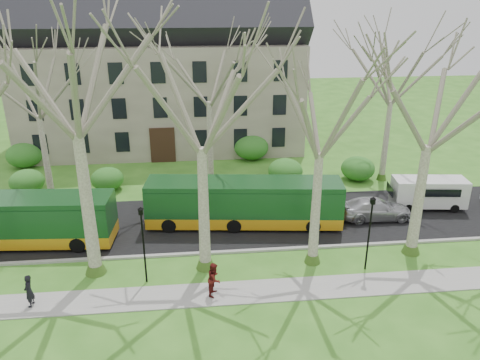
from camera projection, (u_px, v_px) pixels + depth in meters
The scene contains 15 objects.
ground at pixel (256, 265), 26.38m from camera, with size 120.00×120.00×0.00m, color #346E1F.
sidewalk at pixel (262, 291), 24.07m from camera, with size 70.00×2.00×0.06m, color gray.
road at pixel (245, 221), 31.45m from camera, with size 80.00×8.00×0.06m, color black.
curb at pixel (253, 251), 27.74m from camera, with size 80.00×0.25×0.14m, color #A5A39E.
building at pixel (162, 62), 44.93m from camera, with size 26.50×12.20×16.00m.
tree_row_verge at pixel (257, 145), 24.04m from camera, with size 49.00×7.00×14.00m.
tree_row_far at pixel (219, 115), 34.16m from camera, with size 33.00×7.00×12.00m.
lamp_row at pixel (259, 233), 24.50m from camera, with size 36.22×0.22×4.30m.
hedges at pixel (177, 166), 38.48m from camera, with size 30.60×8.60×2.00m.
bus_lead at pixel (7, 220), 28.04m from camera, with size 12.58×2.62×3.14m, color #13431A, non-canonical shape.
bus_follow at pixel (244, 202), 30.38m from camera, with size 12.56×2.62×3.14m, color #13431A, non-canonical shape.
sedan at pixel (376, 209), 31.47m from camera, with size 1.98×4.88×1.42m, color #ADAEB2.
van_a at pixel (429, 193), 32.92m from camera, with size 4.98×1.81×2.18m, color silver, non-canonical shape.
pedestrian_a at pixel (29, 291), 22.60m from camera, with size 0.62×0.41×1.69m, color black.
pedestrian_b at pixel (214, 279), 23.48m from camera, with size 0.87×0.67×1.78m, color #561513.
Camera 1 is at (-3.23, -22.45, 14.35)m, focal length 35.00 mm.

